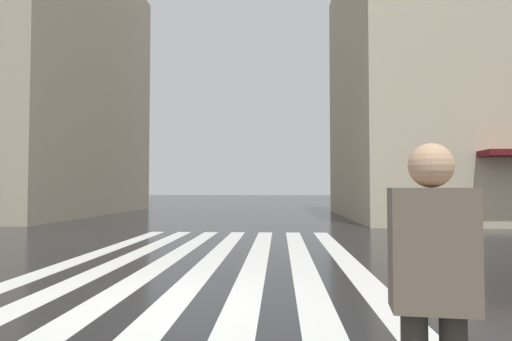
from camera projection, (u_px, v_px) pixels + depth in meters
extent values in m
plane|color=black|center=(170.00, 304.00, 6.33)|extent=(220.00, 220.00, 0.00)
cube|color=silver|center=(346.00, 261.00, 10.17)|extent=(13.00, 0.50, 0.01)
cube|color=silver|center=(301.00, 260.00, 10.22)|extent=(13.00, 0.50, 0.01)
cube|color=silver|center=(257.00, 260.00, 10.27)|extent=(13.00, 0.50, 0.01)
cube|color=silver|center=(213.00, 260.00, 10.32)|extent=(13.00, 0.50, 0.01)
cube|color=silver|center=(169.00, 259.00, 10.37)|extent=(13.00, 0.50, 0.01)
cube|color=silver|center=(126.00, 259.00, 10.42)|extent=(13.00, 0.50, 0.01)
cube|color=silver|center=(83.00, 258.00, 10.47)|extent=(13.00, 0.50, 0.01)
cube|color=#6B5B4C|center=(432.00, 249.00, 2.23)|extent=(0.29, 0.43, 0.60)
sphere|color=tan|center=(431.00, 165.00, 2.25)|extent=(0.22, 0.22, 0.22)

